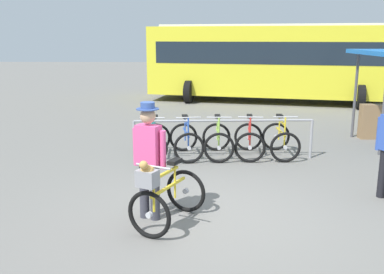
{
  "coord_description": "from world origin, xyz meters",
  "views": [
    {
      "loc": [
        -0.11,
        -6.08,
        2.61
      ],
      "look_at": [
        -0.3,
        0.9,
        1.0
      ],
      "focal_mm": 40.77,
      "sensor_mm": 36.0,
      "label": 1
    }
  ],
  "objects": [
    {
      "name": "racked_bike_red",
      "position": [
        0.91,
        3.34,
        0.37
      ],
      "size": [
        0.73,
        1.14,
        0.97
      ],
      "color": "black",
      "rests_on": "ground"
    },
    {
      "name": "racked_bike_blue",
      "position": [
        -0.49,
        3.26,
        0.37
      ],
      "size": [
        0.83,
        1.2,
        0.98
      ],
      "color": "black",
      "rests_on": "ground"
    },
    {
      "name": "featured_bicycle",
      "position": [
        -0.65,
        -0.41,
        0.49
      ],
      "size": [
        1.06,
        1.26,
        1.09
      ],
      "color": "black",
      "rests_on": "ground"
    },
    {
      "name": "ground_plane",
      "position": [
        0.0,
        0.0,
        0.0
      ],
      "size": [
        80.0,
        80.0,
        0.0
      ],
      "primitive_type": "plane",
      "color": "slate"
    },
    {
      "name": "racked_bike_yellow",
      "position": [
        1.6,
        3.39,
        0.37
      ],
      "size": [
        0.7,
        1.11,
        0.97
      ],
      "color": "black",
      "rests_on": "ground"
    },
    {
      "name": "racked_bike_teal",
      "position": [
        -1.19,
        3.22,
        0.37
      ],
      "size": [
        0.68,
        1.12,
        0.97
      ],
      "color": "black",
      "rests_on": "ground"
    },
    {
      "name": "person_with_featured_bike",
      "position": [
        -0.89,
        -0.1,
        0.95
      ],
      "size": [
        0.49,
        0.32,
        1.72
      ],
      "color": "#383842",
      "rests_on": "ground"
    },
    {
      "name": "racked_bike_lime",
      "position": [
        0.21,
        3.3,
        0.37
      ],
      "size": [
        0.69,
        1.1,
        0.97
      ],
      "color": "black",
      "rests_on": "ground"
    },
    {
      "name": "bus_distant",
      "position": [
        2.73,
        11.84,
        1.74
      ],
      "size": [
        10.3,
        4.75,
        3.08
      ],
      "color": "yellow",
      "rests_on": "ground"
    },
    {
      "name": "bike_rack_rail",
      "position": [
        0.32,
        3.13,
        0.68
      ],
      "size": [
        3.9,
        0.29,
        0.88
      ],
      "color": "#99999E",
      "rests_on": "ground"
    }
  ]
}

